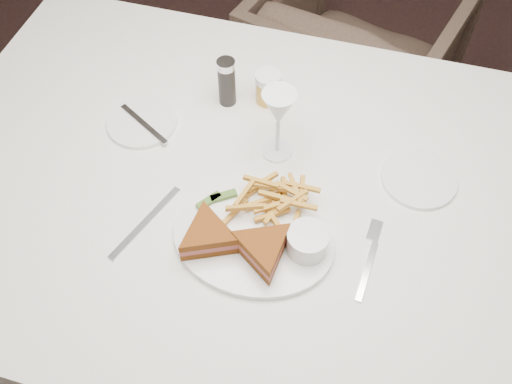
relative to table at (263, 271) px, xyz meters
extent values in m
plane|color=black|center=(0.31, 0.31, -0.38)|extent=(5.00, 5.00, 0.00)
cube|color=silver|center=(0.00, 0.00, 0.00)|extent=(1.63, 1.19, 0.75)
imported|color=#45342A|center=(-0.04, 0.98, -0.04)|extent=(0.74, 0.70, 0.67)
ellipsoid|color=white|center=(0.03, -0.13, 0.38)|extent=(0.35, 0.29, 0.01)
cube|color=silver|center=(-0.19, -0.17, 0.38)|extent=(0.06, 0.20, 0.00)
cylinder|color=white|center=(-0.33, 0.06, 0.38)|extent=(0.16, 0.16, 0.01)
cylinder|color=white|center=(0.29, 0.15, 0.38)|extent=(0.16, 0.16, 0.01)
cylinder|color=black|center=(-0.18, 0.20, 0.44)|extent=(0.04, 0.04, 0.12)
cylinder|color=gold|center=(-0.09, 0.24, 0.42)|extent=(0.06, 0.06, 0.08)
cube|color=#3B5F21|center=(-0.07, -0.07, 0.40)|extent=(0.05, 0.05, 0.01)
cube|color=#3B5F21|center=(-0.09, -0.09, 0.40)|extent=(0.04, 0.06, 0.01)
cylinder|color=white|center=(0.13, -0.11, 0.42)|extent=(0.08, 0.08, 0.05)
camera|label=1|loc=(0.26, -0.66, 1.35)|focal=40.00mm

